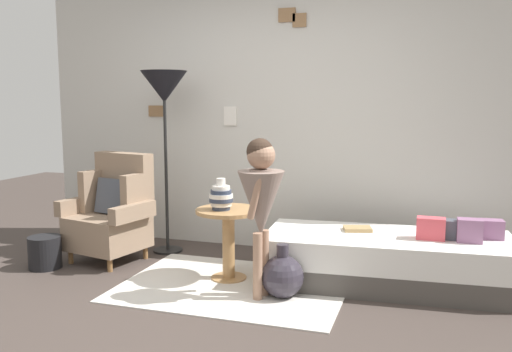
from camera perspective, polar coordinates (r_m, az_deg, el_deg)
ground_plane at (r=3.73m, az=-6.91°, el=-14.91°), size 12.00×12.00×0.00m
gallery_wall at (r=5.27m, az=1.78°, el=6.36°), size 4.80×0.12×2.60m
rug at (r=4.34m, az=-2.33°, el=-11.46°), size 1.74×1.30×0.01m
armchair at (r=5.10m, az=-14.85°, el=-3.71°), size 0.84×0.70×0.97m
daybed at (r=4.44m, az=13.61°, el=-8.60°), size 1.95×0.93×0.40m
pillow_head at (r=4.51m, az=23.58°, el=-5.17°), size 0.17×0.13×0.15m
pillow_mid at (r=4.34m, az=21.57°, el=-5.37°), size 0.18×0.12×0.18m
pillow_back at (r=4.39m, az=19.49°, el=-5.32°), size 0.21×0.13×0.15m
pillow_extra at (r=4.33m, az=17.93°, el=-5.28°), size 0.21×0.12×0.17m
side_table at (r=4.39m, az=-2.92°, el=-5.72°), size 0.53×0.53×0.58m
vase_striped at (r=4.31m, az=-3.70°, el=-2.22°), size 0.19×0.19×0.25m
floor_lamp at (r=5.16m, az=-9.63°, el=8.58°), size 0.43×0.43×1.72m
person_child at (r=3.89m, az=0.53°, el=-2.18°), size 0.34×0.34×1.18m
book_on_daybed at (r=4.49m, az=10.63°, el=-5.48°), size 0.26×0.21×0.03m
demijohn_near at (r=4.06m, az=2.79°, el=-10.46°), size 0.32×0.32×0.40m
magazine_basket at (r=5.09m, az=-21.34°, el=-7.49°), size 0.28×0.28×0.28m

